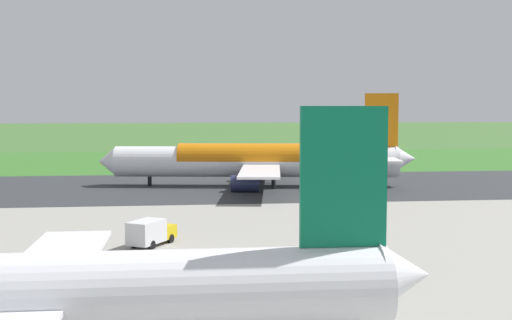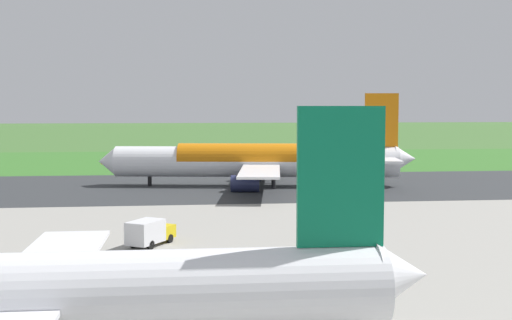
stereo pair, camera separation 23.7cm
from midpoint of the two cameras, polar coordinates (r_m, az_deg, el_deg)
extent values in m
plane|color=#3D662D|center=(112.41, -3.39, -2.32)|extent=(800.00, 800.00, 0.00)
cube|color=#2D3033|center=(112.40, -3.39, -2.30)|extent=(600.00, 40.76, 0.06)
cube|color=gray|center=(46.07, 0.96, -12.69)|extent=(440.00, 110.00, 0.05)
cube|color=#346B27|center=(159.48, -4.24, -0.22)|extent=(600.00, 80.00, 0.04)
cylinder|color=white|center=(112.51, 0.06, -0.15)|extent=(48.25, 11.91, 5.20)
cone|color=white|center=(116.13, -12.62, -0.11)|extent=(3.67, 5.31, 4.94)
cone|color=white|center=(114.49, 12.77, 0.12)|extent=(4.09, 4.87, 4.42)
cube|color=orange|center=(113.45, 10.80, 3.40)|extent=(5.61, 1.28, 9.00)
cube|color=white|center=(108.35, 11.20, -0.01)|extent=(5.23, 9.47, 0.36)
cube|color=white|center=(119.19, 10.35, 0.43)|extent=(5.23, 9.47, 0.36)
cube|color=white|center=(101.57, 0.43, -0.91)|extent=(9.04, 22.63, 0.35)
cube|color=white|center=(123.48, 0.68, 0.10)|extent=(9.04, 22.63, 0.35)
cylinder|color=#23284C|center=(105.41, -0.88, -2.06)|extent=(4.85, 3.41, 2.80)
cylinder|color=#23284C|center=(120.30, -0.54, -1.21)|extent=(4.85, 3.41, 2.80)
cylinder|color=black|center=(114.77, -9.08, -1.36)|extent=(0.70, 0.70, 3.42)
cylinder|color=black|center=(108.72, 1.58, -1.64)|extent=(0.70, 0.70, 3.42)
cylinder|color=black|center=(116.68, 1.59, -1.21)|extent=(0.70, 0.70, 3.42)
cylinder|color=orange|center=(112.47, 0.06, 0.11)|extent=(26.87, 8.89, 5.23)
cylinder|color=white|center=(38.57, -20.89, -10.85)|extent=(41.91, 4.81, 4.54)
cone|color=white|center=(39.06, 12.55, -9.66)|extent=(3.08, 3.88, 3.86)
cube|color=#0C724C|center=(37.08, 7.48, -1.44)|extent=(4.89, 0.47, 7.85)
cube|color=white|center=(47.53, -16.84, -8.24)|extent=(5.36, 19.23, 0.31)
cube|color=gold|center=(67.85, -8.06, -6.11)|extent=(3.02, 3.02, 1.30)
cube|color=silver|center=(65.47, -9.40, -6.12)|extent=(3.93, 4.44, 2.20)
cylinder|color=black|center=(68.51, -8.77, -6.56)|extent=(0.72, 0.93, 0.90)
cylinder|color=black|center=(67.45, -7.34, -6.73)|extent=(0.72, 0.93, 0.90)
cylinder|color=black|center=(65.76, -10.41, -7.06)|extent=(0.72, 0.93, 0.90)
cylinder|color=black|center=(64.65, -8.95, -7.25)|extent=(0.72, 0.93, 0.90)
cylinder|color=slate|center=(163.42, -10.75, 0.16)|extent=(0.10, 0.10, 1.91)
cube|color=red|center=(163.34, -10.75, 0.60)|extent=(0.60, 0.04, 0.60)
cone|color=orange|center=(158.16, -13.12, -0.28)|extent=(0.40, 0.40, 0.55)
camera|label=1|loc=(0.12, -89.94, 0.01)|focal=46.47mm
camera|label=2|loc=(0.12, 90.06, -0.01)|focal=46.47mm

